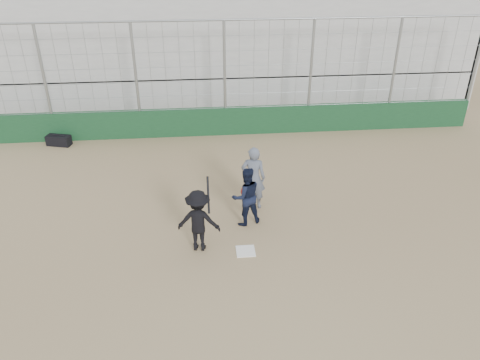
{
  "coord_description": "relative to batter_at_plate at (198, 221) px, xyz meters",
  "views": [
    {
      "loc": [
        -0.95,
        -8.73,
        6.77
      ],
      "look_at": [
        0.0,
        1.4,
        1.15
      ],
      "focal_mm": 35.0,
      "sensor_mm": 36.0,
      "label": 1
    }
  ],
  "objects": [
    {
      "name": "ground",
      "position": [
        1.07,
        -0.25,
        -0.77
      ],
      "size": [
        90.0,
        90.0,
        0.0
      ],
      "primitive_type": "plane",
      "color": "brown",
      "rests_on": "ground"
    },
    {
      "name": "home_plate",
      "position": [
        1.07,
        -0.25,
        -0.76
      ],
      "size": [
        0.44,
        0.44,
        0.02
      ],
      "primitive_type": "cube",
      "color": "white",
      "rests_on": "ground"
    },
    {
      "name": "backstop",
      "position": [
        1.07,
        6.75,
        0.19
      ],
      "size": [
        18.1,
        0.25,
        4.04
      ],
      "color": "#11361C",
      "rests_on": "ground"
    },
    {
      "name": "bleachers",
      "position": [
        1.07,
        11.7,
        2.15
      ],
      "size": [
        20.25,
        6.7,
        6.98
      ],
      "color": "#A2A2A2",
      "rests_on": "ground"
    },
    {
      "name": "batter_at_plate",
      "position": [
        0.0,
        0.0,
        0.0
      ],
      "size": [
        1.08,
        0.81,
        1.72
      ],
      "color": "black",
      "rests_on": "ground"
    },
    {
      "name": "catcher_crouched",
      "position": [
        1.2,
        0.92,
        -0.23
      ],
      "size": [
        0.92,
        0.82,
        1.08
      ],
      "color": "black",
      "rests_on": "ground"
    },
    {
      "name": "umpire",
      "position": [
        1.47,
        1.72,
        0.02
      ],
      "size": [
        0.72,
        0.56,
        1.59
      ],
      "primitive_type": "imported",
      "rotation": [
        0.0,
        0.0,
        2.91
      ],
      "color": "#535B69",
      "rests_on": "ground"
    },
    {
      "name": "equipment_bag",
      "position": [
        -4.73,
        6.31,
        -0.6
      ],
      "size": [
        0.88,
        0.55,
        0.39
      ],
      "color": "black",
      "rests_on": "ground"
    }
  ]
}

